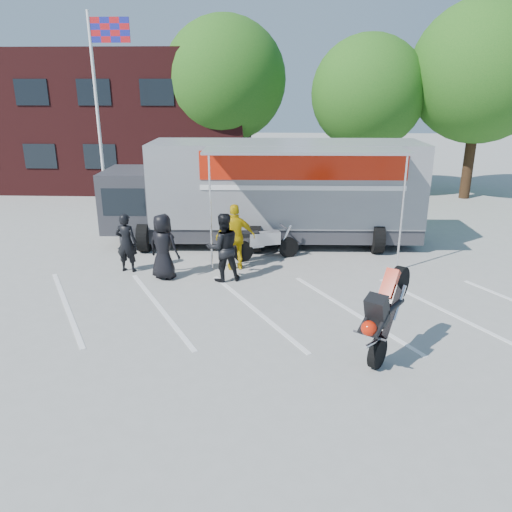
# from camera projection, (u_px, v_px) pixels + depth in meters

# --- Properties ---
(ground) EXTENTS (100.00, 100.00, 0.00)m
(ground) POSITION_uv_depth(u_px,v_px,m) (244.00, 328.00, 11.54)
(ground) COLOR #9C9C97
(ground) RESTS_ON ground
(parking_bay_lines) EXTENTS (18.09, 13.33, 0.01)m
(parking_bay_lines) POSITION_uv_depth(u_px,v_px,m) (247.00, 309.00, 12.49)
(parking_bay_lines) COLOR white
(parking_bay_lines) RESTS_ON ground
(office_building) EXTENTS (18.00, 8.00, 7.00)m
(office_building) POSITION_uv_depth(u_px,v_px,m) (87.00, 119.00, 27.84)
(office_building) COLOR #431515
(office_building) RESTS_ON ground
(flagpole) EXTENTS (1.61, 0.12, 8.00)m
(flagpole) POSITION_uv_depth(u_px,v_px,m) (102.00, 92.00, 19.61)
(flagpole) COLOR white
(flagpole) RESTS_ON ground
(tree_left) EXTENTS (6.12, 6.12, 8.64)m
(tree_left) POSITION_uv_depth(u_px,v_px,m) (225.00, 80.00, 24.94)
(tree_left) COLOR #382314
(tree_left) RESTS_ON ground
(tree_mid) EXTENTS (5.44, 5.44, 7.68)m
(tree_mid) POSITION_uv_depth(u_px,v_px,m) (368.00, 93.00, 23.90)
(tree_mid) COLOR #382314
(tree_mid) RESTS_ON ground
(tree_right) EXTENTS (6.46, 6.46, 9.12)m
(tree_right) POSITION_uv_depth(u_px,v_px,m) (481.00, 72.00, 22.92)
(tree_right) COLOR #382314
(tree_right) RESTS_ON ground
(transporter_truck) EXTENTS (11.22, 5.61, 3.53)m
(transporter_truck) POSITION_uv_depth(u_px,v_px,m) (270.00, 242.00, 17.79)
(transporter_truck) COLOR gray
(transporter_truck) RESTS_ON ground
(parked_motorcycle) EXTENTS (2.36, 1.42, 1.17)m
(parked_motorcycle) POSITION_uv_depth(u_px,v_px,m) (266.00, 259.00, 16.09)
(parked_motorcycle) COLOR #AEAEB3
(parked_motorcycle) RESTS_ON ground
(stunt_bike_rider) EXTENTS (1.70, 1.96, 2.11)m
(stunt_bike_rider) POSITION_uv_depth(u_px,v_px,m) (389.00, 353.00, 10.45)
(stunt_bike_rider) COLOR black
(stunt_bike_rider) RESTS_ON ground
(spectator_leather_a) EXTENTS (1.09, 0.90, 1.91)m
(spectator_leather_a) POSITION_uv_depth(u_px,v_px,m) (163.00, 247.00, 14.21)
(spectator_leather_a) COLOR black
(spectator_leather_a) RESTS_ON ground
(spectator_leather_b) EXTENTS (0.70, 0.52, 1.78)m
(spectator_leather_b) POSITION_uv_depth(u_px,v_px,m) (126.00, 243.00, 14.78)
(spectator_leather_b) COLOR black
(spectator_leather_b) RESTS_ON ground
(spectator_leather_c) EXTENTS (1.16, 1.03, 1.98)m
(spectator_leather_c) POSITION_uv_depth(u_px,v_px,m) (223.00, 247.00, 14.04)
(spectator_leather_c) COLOR black
(spectator_leather_c) RESTS_ON ground
(spectator_hivis) EXTENTS (1.24, 0.66, 2.01)m
(spectator_hivis) POSITION_uv_depth(u_px,v_px,m) (235.00, 237.00, 14.93)
(spectator_hivis) COLOR #DBB40B
(spectator_hivis) RESTS_ON ground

